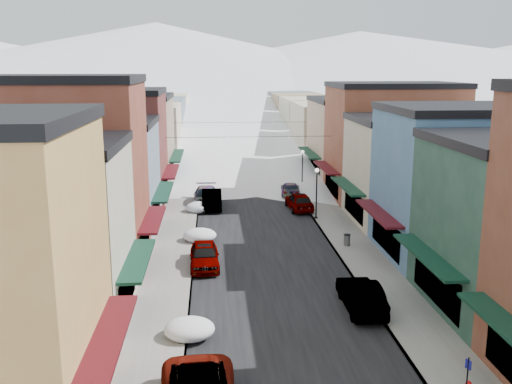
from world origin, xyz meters
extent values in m
cube|color=black|center=(0.00, 60.00, 0.01)|extent=(10.00, 160.00, 0.01)
cube|color=gray|center=(-6.60, 60.00, 0.07)|extent=(3.20, 160.00, 0.15)
cube|color=gray|center=(6.60, 60.00, 0.07)|extent=(3.20, 160.00, 0.15)
cube|color=slate|center=(-5.05, 60.00, 0.07)|extent=(0.10, 160.00, 0.15)
cube|color=slate|center=(5.05, 60.00, 0.07)|extent=(0.10, 160.00, 0.15)
cube|color=#4C0D13|center=(-7.60, 4.00, 3.20)|extent=(1.20, 7.22, 0.15)
cube|color=#BEB799|center=(-13.20, 12.50, 4.50)|extent=(10.00, 8.00, 9.00)
cube|color=black|center=(-13.20, 12.50, 9.25)|extent=(10.20, 8.20, 0.50)
cube|color=#0E3323|center=(-7.60, 12.50, 3.20)|extent=(1.20, 6.80, 0.15)
cube|color=brown|center=(-13.70, 20.50, 6.00)|extent=(11.00, 8.00, 12.00)
cube|color=black|center=(-13.70, 20.50, 12.25)|extent=(11.20, 8.20, 0.50)
cube|color=#4C0D13|center=(-7.60, 20.50, 3.20)|extent=(1.20, 6.80, 0.15)
cube|color=gray|center=(-13.20, 29.00, 4.25)|extent=(10.00, 9.00, 8.50)
cube|color=black|center=(-13.20, 29.00, 8.75)|extent=(10.20, 9.20, 0.50)
cube|color=#0E3323|center=(-7.60, 29.00, 3.20)|extent=(1.20, 7.65, 0.15)
cube|color=maroon|center=(-14.20, 38.00, 5.25)|extent=(12.00, 9.00, 10.50)
cube|color=black|center=(-14.20, 38.00, 10.75)|extent=(12.20, 9.20, 0.50)
cube|color=#4C0D13|center=(-7.60, 38.00, 3.20)|extent=(1.20, 7.65, 0.15)
cube|color=#987A63|center=(-13.20, 48.00, 4.75)|extent=(10.00, 11.00, 9.50)
cube|color=black|center=(-13.20, 48.00, 9.75)|extent=(10.20, 11.20, 0.50)
cube|color=#0E3323|center=(-7.60, 48.00, 3.20)|extent=(1.20, 9.35, 0.15)
cube|color=#0E3323|center=(7.60, 12.00, 3.20)|extent=(1.20, 7.65, 0.15)
cube|color=#3E678D|center=(13.20, 21.00, 5.00)|extent=(10.00, 9.00, 10.00)
cube|color=black|center=(13.20, 21.00, 10.25)|extent=(10.20, 9.20, 0.50)
cube|color=#4C0D13|center=(7.60, 21.00, 3.20)|extent=(1.20, 7.65, 0.15)
cube|color=#BBB597|center=(13.70, 30.00, 4.25)|extent=(11.00, 9.00, 8.50)
cube|color=black|center=(13.70, 30.00, 8.75)|extent=(11.20, 9.20, 0.50)
cube|color=#0E3323|center=(7.60, 30.00, 3.20)|extent=(1.20, 7.65, 0.15)
cube|color=brown|center=(14.20, 39.00, 5.50)|extent=(12.00, 9.00, 11.00)
cube|color=black|center=(14.20, 39.00, 11.25)|extent=(12.20, 9.20, 0.50)
cube|color=#4C0D13|center=(7.60, 39.00, 3.20)|extent=(1.20, 7.65, 0.15)
cube|color=tan|center=(13.20, 49.00, 4.50)|extent=(10.00, 11.00, 9.00)
cube|color=black|center=(13.20, 49.00, 9.25)|extent=(10.20, 11.20, 0.50)
cube|color=#0E3323|center=(7.60, 49.00, 3.20)|extent=(1.20, 9.35, 0.15)
cube|color=gray|center=(-12.50, 62.00, 4.00)|extent=(9.00, 13.00, 8.00)
cube|color=gray|center=(12.50, 62.00, 4.00)|extent=(9.00, 13.00, 8.00)
cube|color=gray|center=(-12.50, 76.00, 4.00)|extent=(9.00, 13.00, 8.00)
cube|color=gray|center=(12.50, 76.00, 4.00)|extent=(9.00, 13.00, 8.00)
cube|color=gray|center=(-12.50, 90.00, 4.00)|extent=(9.00, 13.00, 8.00)
cube|color=gray|center=(12.50, 90.00, 4.00)|extent=(9.00, 13.00, 8.00)
cube|color=gray|center=(-12.50, 104.00, 4.00)|extent=(9.00, 13.00, 8.00)
cube|color=gray|center=(12.50, 104.00, 4.00)|extent=(9.00, 13.00, 8.00)
cube|color=silver|center=(0.00, 225.00, 6.00)|extent=(360.00, 40.00, 12.00)
cone|color=white|center=(-30.00, 275.00, 17.00)|extent=(300.00, 300.00, 34.00)
cone|color=white|center=(70.00, 270.00, 15.00)|extent=(320.00, 320.00, 30.00)
cylinder|color=black|center=(0.00, 40.00, 6.20)|extent=(16.40, 0.04, 0.04)
cylinder|color=black|center=(0.00, 55.00, 6.20)|extent=(16.40, 0.04, 0.04)
imported|color=#9D9EA4|center=(-4.28, 20.00, 0.81)|extent=(2.06, 4.80, 1.61)
imported|color=black|center=(-3.74, 36.00, 0.85)|extent=(1.82, 5.17, 1.70)
imported|color=#AEB1B7|center=(-4.30, 37.38, 0.85)|extent=(2.39, 5.84, 1.69)
imported|color=black|center=(4.30, 12.59, 0.84)|extent=(1.82, 5.12, 1.68)
imported|color=gray|center=(4.30, 34.77, 0.84)|extent=(2.34, 5.05, 1.68)
imported|color=black|center=(4.30, 40.83, 0.67)|extent=(2.34, 4.81, 1.35)
imported|color=#9B9FA3|center=(-1.92, 61.31, 0.82)|extent=(2.39, 5.00, 1.65)
imported|color=white|center=(2.06, 61.66, 0.79)|extent=(3.36, 5.97, 1.57)
sphere|color=red|center=(6.30, 3.68, 0.74)|extent=(0.24, 0.24, 0.24)
cylinder|color=black|center=(5.88, 3.01, 1.20)|extent=(0.06, 0.06, 2.11)
cube|color=navy|center=(5.88, 3.01, 1.97)|extent=(0.13, 0.27, 0.38)
cylinder|color=#57595C|center=(6.10, 23.42, 0.55)|extent=(0.47, 0.47, 0.81)
cylinder|color=black|center=(6.10, 23.42, 0.97)|extent=(0.50, 0.50, 0.05)
cylinder|color=black|center=(5.23, 31.20, 0.20)|extent=(0.30, 0.30, 0.10)
cylinder|color=black|center=(5.23, 31.20, 2.18)|extent=(0.12, 0.12, 4.07)
sphere|color=white|center=(5.23, 31.20, 4.37)|extent=(0.37, 0.37, 0.37)
cylinder|color=black|center=(5.99, 43.73, 0.20)|extent=(0.29, 0.29, 0.10)
cylinder|color=black|center=(5.99, 43.73, 2.05)|extent=(0.11, 0.11, 3.81)
sphere|color=white|center=(5.99, 43.73, 4.10)|extent=(0.34, 0.34, 0.34)
ellipsoid|color=white|center=(-4.90, 9.81, 0.52)|extent=(2.48, 2.10, 1.05)
ellipsoid|color=white|center=(-4.70, 11.01, 0.26)|extent=(1.06, 0.95, 0.53)
ellipsoid|color=white|center=(-4.69, 25.52, 0.53)|extent=(2.52, 2.13, 1.07)
ellipsoid|color=white|center=(-4.49, 26.72, 0.27)|extent=(1.08, 0.97, 0.54)
ellipsoid|color=white|center=(-4.90, 34.38, 0.51)|extent=(2.43, 2.06, 1.03)
ellipsoid|color=white|center=(-4.70, 35.58, 0.26)|extent=(1.04, 0.94, 0.52)
camera|label=1|loc=(-3.66, -15.94, 13.00)|focal=40.00mm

